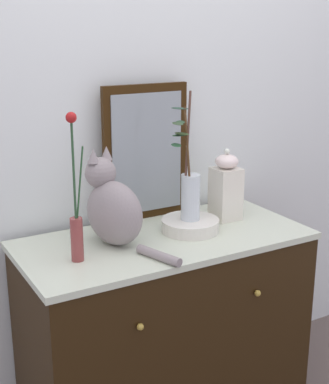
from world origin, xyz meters
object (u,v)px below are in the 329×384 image
object	(u,v)px
mirror_leaning	(146,153)
jar_lidded_porcelain	(226,188)
cat_sitting	(113,207)
bowl_porcelain	(190,225)
vase_glass_clear	(190,189)
sideboard	(165,332)
vase_slim_green	(76,220)

from	to	relation	value
mirror_leaning	jar_lidded_porcelain	size ratio (longest dim) A/B	1.85
cat_sitting	bowl_porcelain	size ratio (longest dim) A/B	1.96
vase_glass_clear	mirror_leaning	bearing A→B (deg)	106.50
sideboard	mirror_leaning	world-z (taller)	mirror_leaning
vase_slim_green	jar_lidded_porcelain	world-z (taller)	vase_slim_green
jar_lidded_porcelain	vase_slim_green	bearing A→B (deg)	-171.43
sideboard	jar_lidded_porcelain	bearing A→B (deg)	10.44
mirror_leaning	cat_sitting	distance (m)	0.35
sideboard	vase_glass_clear	world-z (taller)	vase_glass_clear
bowl_porcelain	mirror_leaning	bearing A→B (deg)	107.20
mirror_leaning	cat_sitting	world-z (taller)	mirror_leaning
sideboard	bowl_porcelain	bearing A→B (deg)	4.19
cat_sitting	vase_slim_green	distance (m)	0.19
vase_slim_green	bowl_porcelain	distance (m)	0.51
sideboard	mirror_leaning	bearing A→B (deg)	78.36
sideboard	vase_glass_clear	distance (m)	0.59
vase_slim_green	jar_lidded_porcelain	size ratio (longest dim) A/B	1.71
sideboard	bowl_porcelain	xyz separation A→B (m)	(0.12, 0.01, 0.43)
cat_sitting	jar_lidded_porcelain	distance (m)	0.52
mirror_leaning	vase_slim_green	bearing A→B (deg)	-145.73
jar_lidded_porcelain	mirror_leaning	bearing A→B (deg)	146.83
mirror_leaning	bowl_porcelain	bearing A→B (deg)	-72.80
sideboard	vase_slim_green	distance (m)	0.67
bowl_porcelain	vase_glass_clear	bearing A→B (deg)	149.62
mirror_leaning	bowl_porcelain	world-z (taller)	mirror_leaning
vase_slim_green	bowl_porcelain	xyz separation A→B (m)	(0.49, 0.05, -0.12)
mirror_leaning	vase_glass_clear	bearing A→B (deg)	-73.50
mirror_leaning	vase_glass_clear	xyz separation A→B (m)	(0.07, -0.23, -0.11)
sideboard	mirror_leaning	distance (m)	0.73
sideboard	mirror_leaning	xyz separation A→B (m)	(0.05, 0.24, 0.69)
sideboard	vase_slim_green	xyz separation A→B (m)	(-0.37, -0.04, 0.56)
bowl_porcelain	jar_lidded_porcelain	xyz separation A→B (m)	(0.20, 0.05, 0.11)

